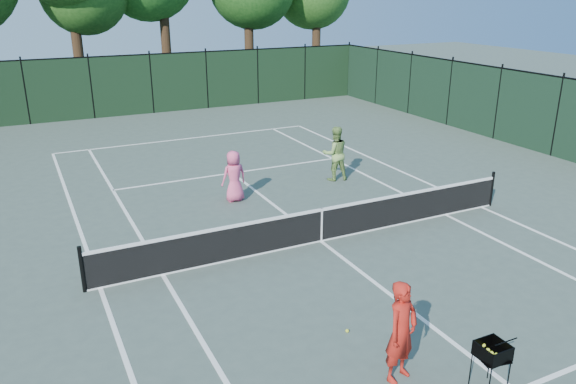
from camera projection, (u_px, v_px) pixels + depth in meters
name	position (u px, v px, depth m)	size (l,w,h in m)	color
ground	(321.00, 241.00, 14.42)	(90.00, 90.00, 0.00)	#435249
sideline_doubles_left	(100.00, 288.00, 12.15)	(0.10, 23.77, 0.01)	white
sideline_doubles_right	(482.00, 207.00, 16.70)	(0.10, 23.77, 0.01)	white
sideline_singles_left	(163.00, 275.00, 12.71)	(0.10, 23.77, 0.01)	white
sideline_singles_right	(446.00, 215.00, 16.13)	(0.10, 23.77, 0.01)	white
baseline_far	(187.00, 139.00, 24.46)	(10.97, 0.10, 0.01)	white
service_line_far	(232.00, 173.00, 19.83)	(8.23, 0.10, 0.01)	white
center_service_line	(321.00, 241.00, 14.42)	(0.10, 12.80, 0.01)	white
tennis_net	(321.00, 224.00, 14.26)	(11.69, 0.09, 1.06)	black
fence_far	(152.00, 84.00, 29.12)	(24.00, 0.05, 3.00)	black
coach	(402.00, 332.00, 9.06)	(0.84, 0.82, 1.77)	#B41D14
player_pink	(234.00, 176.00, 16.97)	(0.81, 0.56, 1.58)	#ED5384
player_green	(335.00, 153.00, 18.84)	(1.01, 0.85, 1.85)	#7DA351
ball_hopper	(493.00, 351.00, 8.83)	(0.53, 0.53, 0.86)	black
loose_ball_midcourt	(347.00, 331.00, 10.57)	(0.07, 0.07, 0.07)	#CDDD2D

